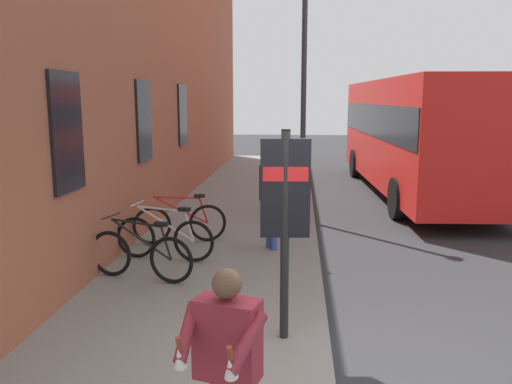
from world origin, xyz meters
TOP-DOWN VIEW (x-y plane):
  - ground at (6.00, -1.00)m, footprint 60.00×60.00m
  - sidewalk_pavement at (8.00, 1.75)m, footprint 24.00×3.50m
  - station_facade at (8.99, 3.80)m, footprint 22.00×0.65m
  - bicycle_end_of_row at (2.68, 2.76)m, footprint 0.60×1.73m
  - bicycle_leaning_wall at (3.68, 2.64)m, footprint 0.48×1.76m
  - bicycle_beside_lamp at (4.75, 2.61)m, footprint 0.65×1.71m
  - transit_info_sign at (0.91, 0.53)m, footprint 0.12×0.55m
  - city_bus at (11.03, -3.00)m, footprint 10.60×2.99m
  - pedestrian_by_facade at (7.16, 0.97)m, footprint 0.59×0.43m
  - pedestrian_near_bus at (4.49, 0.86)m, footprint 0.58×0.48m
  - tourist_with_hotdogs at (-1.39, 0.88)m, footprint 0.64×0.63m
  - street_lamp at (7.27, 0.30)m, footprint 0.28×0.28m

SIDE VIEW (x-z plane):
  - ground at x=6.00m, z-range 0.00..0.00m
  - sidewalk_pavement at x=8.00m, z-range 0.00..0.12m
  - bicycle_end_of_row at x=2.68m, z-range 0.02..1.00m
  - bicycle_beside_lamp at x=4.75m, z-range 0.02..1.00m
  - bicycle_leaning_wall at x=3.68m, z-range 0.02..1.00m
  - tourist_with_hotdogs at x=-1.39m, z-range 0.31..1.89m
  - pedestrian_by_facade at x=7.16m, z-range 0.31..2.01m
  - pedestrian_near_bus at x=4.49m, z-range 0.31..2.08m
  - transit_info_sign at x=0.91m, z-range 0.52..2.92m
  - city_bus at x=11.03m, z-range 0.24..3.59m
  - street_lamp at x=7.27m, z-range 0.61..6.15m
  - station_facade at x=8.99m, z-range 0.00..7.33m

